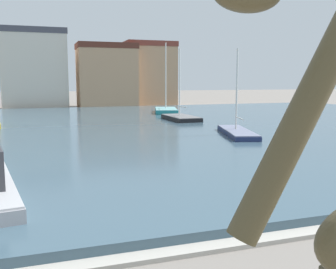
# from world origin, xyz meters

# --- Properties ---
(harbor_water) EXTENTS (76.26, 46.30, 0.37)m
(harbor_water) POSITION_xyz_m (0.00, 32.44, 0.19)
(harbor_water) COLOR #3D5666
(harbor_water) RESTS_ON ground
(quay_edge_coping) EXTENTS (76.26, 0.50, 0.12)m
(quay_edge_coping) POSITION_xyz_m (0.00, 9.04, 0.06)
(quay_edge_coping) COLOR #ADA89E
(quay_edge_coping) RESTS_ON ground
(sailboat_navy) EXTENTS (3.41, 7.18, 6.12)m
(sailboat_navy) POSITION_xyz_m (7.63, 24.68, 0.38)
(sailboat_navy) COLOR navy
(sailboat_navy) RESTS_ON ground
(sailboat_black) EXTENTS (2.23, 5.90, 6.89)m
(sailboat_black) POSITION_xyz_m (7.38, 35.12, 0.40)
(sailboat_black) COLOR black
(sailboat_black) RESTS_ON ground
(sailboat_teal) EXTENTS (4.00, 6.99, 8.19)m
(sailboat_teal) POSITION_xyz_m (8.88, 43.53, 0.45)
(sailboat_teal) COLOR teal
(sailboat_teal) RESTS_ON ground
(townhouse_corner_house) EXTENTS (8.84, 6.34, 11.08)m
(townhouse_corner_house) POSITION_xyz_m (-5.19, 59.64, 5.55)
(townhouse_corner_house) COLOR beige
(townhouse_corner_house) RESTS_ON ground
(townhouse_wide_warehouse) EXTENTS (8.40, 5.43, 9.24)m
(townhouse_wide_warehouse) POSITION_xyz_m (4.67, 57.95, 4.63)
(townhouse_wide_warehouse) COLOR tan
(townhouse_wide_warehouse) RESTS_ON ground
(townhouse_end_terrace) EXTENTS (7.74, 7.04, 9.89)m
(townhouse_end_terrace) POSITION_xyz_m (11.74, 61.00, 4.96)
(townhouse_end_terrace) COLOR tan
(townhouse_end_terrace) RESTS_ON ground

